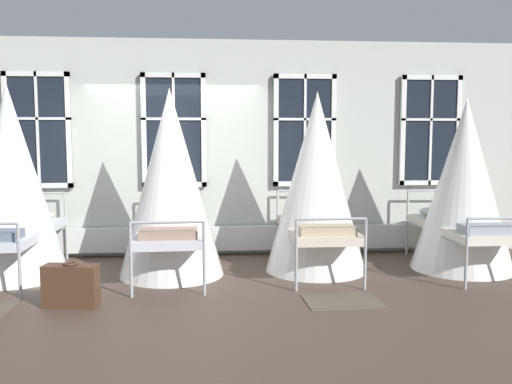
{
  "coord_description": "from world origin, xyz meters",
  "views": [
    {
      "loc": [
        0.51,
        -7.05,
        1.77
      ],
      "look_at": [
        1.1,
        -0.08,
        1.05
      ],
      "focal_mm": 38.57,
      "sensor_mm": 36.0,
      "label": 1
    }
  ],
  "objects_px": {
    "cot_second": "(11,184)",
    "cot_third": "(171,185)",
    "suitcase_dark": "(71,286)",
    "cot_fourth": "(316,184)",
    "cot_fifth": "(464,187)"
  },
  "relations": [
    {
      "from": "cot_fourth",
      "to": "cot_fifth",
      "type": "xyz_separation_m",
      "value": [
        1.95,
        -0.1,
        -0.04
      ]
    },
    {
      "from": "cot_fourth",
      "to": "cot_second",
      "type": "bearing_deg",
      "value": 91.11
    },
    {
      "from": "cot_fourth",
      "to": "cot_fifth",
      "type": "distance_m",
      "value": 1.95
    },
    {
      "from": "cot_second",
      "to": "cot_fourth",
      "type": "xyz_separation_m",
      "value": [
        3.84,
        0.02,
        -0.03
      ]
    },
    {
      "from": "suitcase_dark",
      "to": "cot_third",
      "type": "bearing_deg",
      "value": 61.6
    },
    {
      "from": "cot_fifth",
      "to": "cot_second",
      "type": "bearing_deg",
      "value": 89.58
    },
    {
      "from": "cot_third",
      "to": "cot_fourth",
      "type": "distance_m",
      "value": 1.87
    },
    {
      "from": "cot_second",
      "to": "cot_third",
      "type": "relative_size",
      "value": 1.02
    },
    {
      "from": "cot_third",
      "to": "suitcase_dark",
      "type": "relative_size",
      "value": 4.03
    },
    {
      "from": "cot_second",
      "to": "cot_fifth",
      "type": "height_order",
      "value": "cot_second"
    },
    {
      "from": "cot_fourth",
      "to": "suitcase_dark",
      "type": "bearing_deg",
      "value": 116.04
    },
    {
      "from": "cot_third",
      "to": "cot_fifth",
      "type": "bearing_deg",
      "value": -91.58
    },
    {
      "from": "cot_fourth",
      "to": "cot_fifth",
      "type": "relative_size",
      "value": 1.04
    },
    {
      "from": "cot_fifth",
      "to": "suitcase_dark",
      "type": "height_order",
      "value": "cot_fifth"
    },
    {
      "from": "cot_second",
      "to": "cot_fourth",
      "type": "distance_m",
      "value": 3.84
    }
  ]
}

